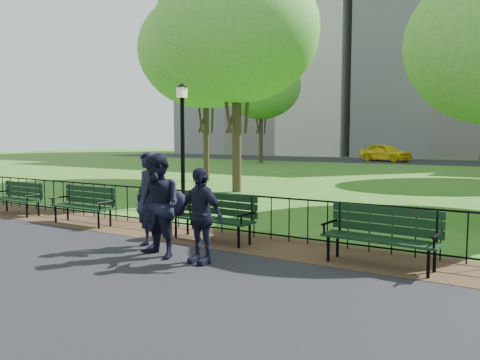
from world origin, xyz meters
The scene contains 17 objects.
ground centered at (0.00, 0.00, 0.00)m, with size 120.00×120.00×0.00m, color #29671B.
dirt_strip centered at (0.00, 1.50, 0.01)m, with size 60.00×1.60×0.01m, color #332814.
far_street centered at (0.00, 35.00, 0.01)m, with size 70.00×9.00×0.01m, color black.
iron_fence centered at (0.00, 2.00, 0.50)m, with size 24.06×0.06×1.00m.
apartment_west centered at (-22.00, 48.00, 13.00)m, with size 22.00×15.00×26.00m, color beige.
park_bench_main centered at (-0.35, 1.27, 0.66)m, with size 2.00×0.68×1.04m.
park_bench_left_a centered at (-3.59, 1.22, 0.57)m, with size 1.76×0.56×0.99m.
park_bench_left_b centered at (-6.27, 1.27, 0.54)m, with size 1.68×0.55×0.95m.
park_bench_right_a centered at (3.42, 1.22, 0.60)m, with size 1.89×0.72×1.05m.
lamppost centered at (-3.28, 4.57, 1.99)m, with size 0.33×0.33×3.65m.
tree_near_w centered at (-4.00, 8.78, 5.97)m, with size 6.17×6.17×8.60m.
tree_mid_w centered at (-7.67, 11.95, 6.10)m, with size 6.30×6.30×8.79m.
tree_far_w centered at (-13.09, 27.25, 6.26)m, with size 6.47×6.47×9.01m.
person_left centered at (-0.66, 0.20, 0.92)m, with size 0.66×0.43×1.82m, color black.
person_mid centered at (-0.01, -0.26, 0.91)m, with size 0.88×0.46×1.81m, color black.
person_right centered at (0.81, -0.18, 0.81)m, with size 0.93×0.38×1.59m, color black.
taxi centered at (-4.79, 34.27, 0.78)m, with size 1.82×4.52×1.54m, color yellow.
Camera 1 is at (5.32, -6.33, 2.10)m, focal length 35.00 mm.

